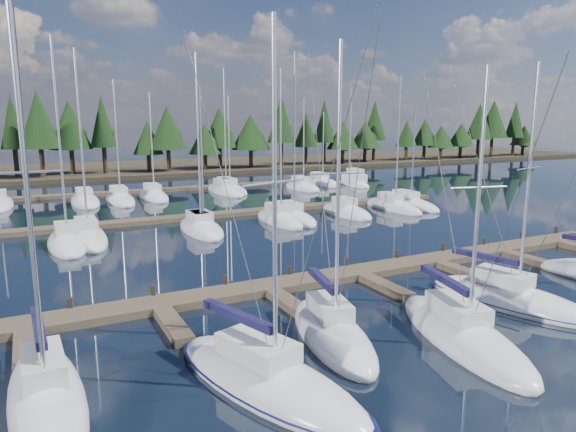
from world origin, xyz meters
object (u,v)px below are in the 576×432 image
front_sailboat_0 (47,397)px  front_sailboat_1 (266,379)px  front_sailboat_3 (462,335)px  main_dock (361,275)px  motor_yacht_right (354,182)px  front_sailboat_2 (332,333)px  front_sailboat_4 (509,299)px

front_sailboat_0 → front_sailboat_1: 7.40m
front_sailboat_3 → front_sailboat_1: bearing=177.7°
main_dock → front_sailboat_0: 18.60m
front_sailboat_0 → motor_yacht_right: 59.81m
front_sailboat_3 → main_dock: bearing=82.6°
front_sailboat_3 → motor_yacht_right: bearing=60.8°
front_sailboat_1 → front_sailboat_3: size_ratio=1.10×
main_dock → front_sailboat_1: size_ratio=3.27×
front_sailboat_0 → front_sailboat_2: size_ratio=1.08×
front_sailboat_3 → front_sailboat_4: bearing=21.4°
front_sailboat_0 → front_sailboat_4: bearing=-1.1°
front_sailboat_0 → front_sailboat_4: 21.69m
main_dock → motor_yacht_right: size_ratio=5.33×
main_dock → front_sailboat_1: (-10.33, -8.79, 0.07)m
front_sailboat_1 → main_dock: bearing=40.4°
front_sailboat_0 → front_sailboat_2: front_sailboat_0 is taller
front_sailboat_3 → front_sailboat_4: size_ratio=0.95×
front_sailboat_1 → motor_yacht_right: size_ratio=1.63×
main_dock → front_sailboat_4: 8.22m
front_sailboat_1 → motor_yacht_right: front_sailboat_1 is taller
front_sailboat_1 → front_sailboat_4: 14.73m
front_sailboat_2 → front_sailboat_3: size_ratio=1.08×
main_dock → front_sailboat_3: size_ratio=3.58×
front_sailboat_2 → front_sailboat_3: (4.91, -2.70, -0.02)m
front_sailboat_4 → main_dock: bearing=121.5°
front_sailboat_4 → front_sailboat_1: bearing=-173.0°
front_sailboat_0 → front_sailboat_3: bearing=-9.0°
front_sailboat_3 → front_sailboat_4: 5.89m
front_sailboat_1 → front_sailboat_2: bearing=28.9°
front_sailboat_1 → motor_yacht_right: bearing=52.5°
front_sailboat_2 → motor_yacht_right: bearing=54.6°
front_sailboat_0 → front_sailboat_3: (16.20, -2.56, -0.03)m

